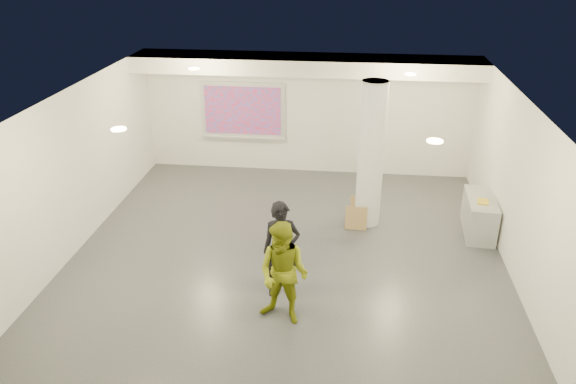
# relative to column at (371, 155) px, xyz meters

# --- Properties ---
(floor) EXTENTS (8.00, 9.00, 0.01)m
(floor) POSITION_rel_column_xyz_m (-1.50, -1.80, -1.50)
(floor) COLOR #37393E
(floor) RESTS_ON ground
(ceiling) EXTENTS (8.00, 9.00, 0.01)m
(ceiling) POSITION_rel_column_xyz_m (-1.50, -1.80, 1.50)
(ceiling) COLOR white
(ceiling) RESTS_ON floor
(wall_back) EXTENTS (8.00, 0.01, 3.00)m
(wall_back) POSITION_rel_column_xyz_m (-1.50, 2.70, 0.00)
(wall_back) COLOR silver
(wall_back) RESTS_ON floor
(wall_front) EXTENTS (8.00, 0.01, 3.00)m
(wall_front) POSITION_rel_column_xyz_m (-1.50, -6.30, 0.00)
(wall_front) COLOR silver
(wall_front) RESTS_ON floor
(wall_left) EXTENTS (0.01, 9.00, 3.00)m
(wall_left) POSITION_rel_column_xyz_m (-5.50, -1.80, 0.00)
(wall_left) COLOR silver
(wall_left) RESTS_ON floor
(wall_right) EXTENTS (0.01, 9.00, 3.00)m
(wall_right) POSITION_rel_column_xyz_m (2.50, -1.80, 0.00)
(wall_right) COLOR silver
(wall_right) RESTS_ON floor
(soffit_band) EXTENTS (8.00, 1.10, 0.36)m
(soffit_band) POSITION_rel_column_xyz_m (-1.50, 2.15, 1.32)
(soffit_band) COLOR silver
(soffit_band) RESTS_ON ceiling
(downlight_nw) EXTENTS (0.22, 0.22, 0.02)m
(downlight_nw) POSITION_rel_column_xyz_m (-3.70, 0.70, 1.48)
(downlight_nw) COLOR #F8C48A
(downlight_nw) RESTS_ON ceiling
(downlight_ne) EXTENTS (0.22, 0.22, 0.02)m
(downlight_ne) POSITION_rel_column_xyz_m (0.70, 0.70, 1.48)
(downlight_ne) COLOR #F8C48A
(downlight_ne) RESTS_ON ceiling
(downlight_sw) EXTENTS (0.22, 0.22, 0.02)m
(downlight_sw) POSITION_rel_column_xyz_m (-3.70, -3.30, 1.48)
(downlight_sw) COLOR #F8C48A
(downlight_sw) RESTS_ON ceiling
(downlight_se) EXTENTS (0.22, 0.22, 0.02)m
(downlight_se) POSITION_rel_column_xyz_m (0.70, -3.30, 1.48)
(downlight_se) COLOR #F8C48A
(downlight_se) RESTS_ON ceiling
(column) EXTENTS (0.52, 0.52, 3.00)m
(column) POSITION_rel_column_xyz_m (0.00, 0.00, 0.00)
(column) COLOR white
(column) RESTS_ON floor
(projection_screen) EXTENTS (2.10, 0.13, 1.42)m
(projection_screen) POSITION_rel_column_xyz_m (-3.10, 2.65, 0.03)
(projection_screen) COLOR silver
(projection_screen) RESTS_ON wall_back
(credenza) EXTENTS (0.62, 1.34, 0.76)m
(credenza) POSITION_rel_column_xyz_m (2.22, -0.19, -1.12)
(credenza) COLOR gray
(credenza) RESTS_ON floor
(postit_pad) EXTENTS (0.25, 0.31, 0.03)m
(postit_pad) POSITION_rel_column_xyz_m (2.20, -0.38, -0.72)
(postit_pad) COLOR gold
(postit_pad) RESTS_ON credenza
(cardboard_back) EXTENTS (0.53, 0.12, 0.57)m
(cardboard_back) POSITION_rel_column_xyz_m (-0.09, 0.01, -1.21)
(cardboard_back) COLOR #96774A
(cardboard_back) RESTS_ON floor
(cardboard_front) EXTENTS (0.45, 0.15, 0.48)m
(cardboard_front) POSITION_rel_column_xyz_m (-0.23, -0.33, -1.26)
(cardboard_front) COLOR #96774A
(cardboard_front) RESTS_ON floor
(woman) EXTENTS (0.68, 0.53, 1.67)m
(woman) POSITION_rel_column_xyz_m (-1.45, -2.76, -0.66)
(woman) COLOR black
(woman) RESTS_ON floor
(man) EXTENTS (0.97, 0.86, 1.68)m
(man) POSITION_rel_column_xyz_m (-1.33, -3.46, -0.66)
(man) COLOR olive
(man) RESTS_ON floor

